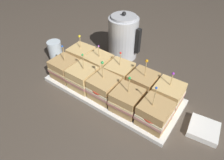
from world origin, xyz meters
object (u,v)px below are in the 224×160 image
at_px(sandwich_front_center, 104,88).
at_px(sandwich_back_far_left, 81,56).
at_px(sandwich_back_far_right, 168,95).
at_px(napkin_stack, 204,129).
at_px(sandwich_front_right, 127,100).
at_px(sandwich_back_right, 143,84).
at_px(drinking_glass, 55,51).
at_px(sandwich_front_far_right, 155,114).
at_px(sandwich_back_left, 99,64).
at_px(kettle_steel, 123,37).
at_px(serving_platter, 112,90).
at_px(sandwich_back_center, 119,73).
at_px(sandwich_front_far_left, 65,68).
at_px(sandwich_front_left, 83,78).

bearing_deg(sandwich_front_center, sandwich_back_far_left, 153.23).
distance_m(sandwich_front_center, sandwich_back_far_right, 0.25).
bearing_deg(napkin_stack, sandwich_front_right, -164.02).
distance_m(sandwich_back_right, drinking_glass, 0.49).
height_order(sandwich_front_far_right, sandwich_back_left, sandwich_front_far_right).
height_order(sandwich_back_right, kettle_steel, kettle_steel).
bearing_deg(sandwich_front_far_right, sandwich_back_far_right, 90.16).
distance_m(serving_platter, sandwich_front_far_right, 0.24).
bearing_deg(sandwich_back_center, sandwich_front_far_left, -153.33).
bearing_deg(sandwich_front_left, sandwich_front_far_right, -0.02).
xyz_separation_m(sandwich_back_left, sandwich_back_far_right, (0.34, 0.00, 0.00)).
height_order(sandwich_front_center, sandwich_back_right, sandwich_back_right).
bearing_deg(drinking_glass, sandwich_back_right, 3.92).
bearing_deg(sandwich_back_far_left, sandwich_back_right, 0.15).
height_order(serving_platter, sandwich_front_far_left, sandwich_front_far_left).
distance_m(sandwich_back_center, sandwich_back_right, 0.12).
height_order(sandwich_back_left, sandwich_back_far_right, sandwich_back_far_right).
distance_m(serving_platter, sandwich_back_far_left, 0.24).
bearing_deg(sandwich_back_far_right, sandwich_front_left, -161.03).
height_order(serving_platter, sandwich_back_right, sandwich_back_right).
bearing_deg(sandwich_back_right, sandwich_back_far_left, -179.85).
bearing_deg(drinking_glass, sandwich_back_left, 6.83).
bearing_deg(sandwich_front_left, sandwich_front_center, 1.25).
distance_m(sandwich_front_right, sandwich_back_right, 0.12).
xyz_separation_m(sandwich_front_far_left, sandwich_back_far_right, (0.45, 0.11, 0.00)).
distance_m(serving_platter, sandwich_back_right, 0.14).
bearing_deg(sandwich_front_right, sandwich_back_right, 87.90).
relative_size(sandwich_back_right, napkin_stack, 1.52).
xyz_separation_m(sandwich_back_far_left, sandwich_back_right, (0.34, 0.00, 0.00)).
xyz_separation_m(sandwich_front_center, sandwich_back_right, (0.12, 0.11, 0.00)).
relative_size(sandwich_front_left, drinking_glass, 1.51).
bearing_deg(serving_platter, sandwich_back_right, 26.93).
relative_size(sandwich_front_far_left, drinking_glass, 1.50).
bearing_deg(sandwich_back_left, sandwich_back_far_right, 0.47).
xyz_separation_m(sandwich_front_left, sandwich_back_far_right, (0.34, 0.12, 0.00)).
height_order(sandwich_front_right, sandwich_back_center, sandwich_front_right).
bearing_deg(sandwich_front_left, serving_platter, 27.08).
relative_size(sandwich_back_left, napkin_stack, 1.33).
height_order(sandwich_front_far_left, napkin_stack, sandwich_front_far_left).
bearing_deg(sandwich_front_far_left, drinking_glass, 152.08).
relative_size(sandwich_front_left, sandwich_back_left, 1.10).
xyz_separation_m(sandwich_front_center, sandwich_back_center, (-0.00, 0.11, -0.00)).
bearing_deg(sandwich_front_left, napkin_stack, 9.07).
height_order(sandwich_front_far_right, napkin_stack, sandwich_front_far_right).
distance_m(sandwich_back_left, sandwich_back_right, 0.23).
xyz_separation_m(sandwich_back_far_right, napkin_stack, (0.16, -0.04, -0.05)).
height_order(serving_platter, sandwich_front_center, sandwich_front_center).
relative_size(serving_platter, kettle_steel, 2.42).
relative_size(sandwich_front_right, sandwich_back_center, 1.02).
bearing_deg(sandwich_front_far_right, sandwich_front_left, 179.98).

